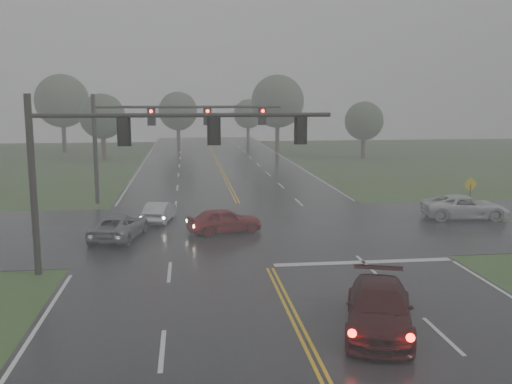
{
  "coord_description": "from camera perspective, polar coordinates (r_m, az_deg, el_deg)",
  "views": [
    {
      "loc": [
        -3.63,
        -10.62,
        7.66
      ],
      "look_at": [
        -0.39,
        16.0,
        3.2
      ],
      "focal_mm": 40.0,
      "sensor_mm": 36.0,
      "label": 1
    }
  ],
  "objects": [
    {
      "name": "main_road",
      "position": [
        31.77,
        -0.18,
        -4.51
      ],
      "size": [
        18.0,
        160.0,
        0.02
      ],
      "primitive_type": "cube",
      "color": "black",
      "rests_on": "ground"
    },
    {
      "name": "cross_street",
      "position": [
        33.7,
        -0.58,
        -3.7
      ],
      "size": [
        120.0,
        14.0,
        0.02
      ],
      "primitive_type": "cube",
      "color": "black",
      "rests_on": "ground"
    },
    {
      "name": "stop_bar",
      "position": [
        27.4,
        10.69,
        -6.97
      ],
      "size": [
        8.5,
        0.5,
        0.01
      ],
      "primitive_type": "cube",
      "color": "beige",
      "rests_on": "ground"
    },
    {
      "name": "sedan_maroon",
      "position": [
        19.94,
        12.13,
        -13.38
      ],
      "size": [
        3.63,
        5.64,
        1.52
      ],
      "primitive_type": "imported",
      "rotation": [
        0.0,
        0.0,
        -0.31
      ],
      "color": "black",
      "rests_on": "ground"
    },
    {
      "name": "sedan_red",
      "position": [
        32.71,
        -3.17,
        -4.12
      ],
      "size": [
        4.52,
        2.68,
        1.44
      ],
      "primitive_type": "imported",
      "rotation": [
        0.0,
        0.0,
        1.82
      ],
      "color": "maroon",
      "rests_on": "ground"
    },
    {
      "name": "sedan_silver",
      "position": [
        36.08,
        -9.59,
        -2.95
      ],
      "size": [
        2.06,
        4.02,
        1.26
      ],
      "primitive_type": "imported",
      "rotation": [
        0.0,
        0.0,
        2.94
      ],
      "color": "#ADAFB5",
      "rests_on": "ground"
    },
    {
      "name": "car_grey",
      "position": [
        32.35,
        -13.5,
        -4.53
      ],
      "size": [
        3.19,
        5.17,
        1.34
      ],
      "primitive_type": "imported",
      "rotation": [
        0.0,
        0.0,
        2.93
      ],
      "color": "slate",
      "rests_on": "ground"
    },
    {
      "name": "pickup_white",
      "position": [
        38.84,
        20.11,
        -2.52
      ],
      "size": [
        5.61,
        3.06,
        1.49
      ],
      "primitive_type": "imported",
      "rotation": [
        0.0,
        0.0,
        1.46
      ],
      "color": "silver",
      "rests_on": "ground"
    },
    {
      "name": "signal_gantry_near",
      "position": [
        25.28,
        -12.85,
        4.22
      ],
      "size": [
        13.11,
        0.34,
        7.83
      ],
      "color": "black",
      "rests_on": "ground"
    },
    {
      "name": "signal_gantry_far",
      "position": [
        42.29,
        -10.21,
        6.42
      ],
      "size": [
        13.7,
        0.4,
        7.91
      ],
      "color": "black",
      "rests_on": "ground"
    },
    {
      "name": "sign_diamond_east",
      "position": [
        40.28,
        20.64,
        0.3
      ],
      "size": [
        1.03,
        0.23,
        2.51
      ],
      "rotation": [
        0.0,
        0.0,
        0.19
      ],
      "color": "black",
      "rests_on": "ground"
    },
    {
      "name": "tree_nw_a",
      "position": [
        72.89,
        -15.12,
        7.31
      ],
      "size": [
        5.55,
        5.55,
        8.15
      ],
      "color": "#382D24",
      "rests_on": "ground"
    },
    {
      "name": "tree_ne_a",
      "position": [
        80.15,
        2.17,
        9.04
      ],
      "size": [
        7.35,
        7.35,
        10.8
      ],
      "color": "#382D24",
      "rests_on": "ground"
    },
    {
      "name": "tree_n_mid",
      "position": [
        87.5,
        -7.81,
        8.01
      ],
      "size": [
        5.82,
        5.82,
        8.54
      ],
      "color": "#382D24",
      "rests_on": "ground"
    },
    {
      "name": "tree_e_near",
      "position": [
        73.7,
        10.75,
        6.99
      ],
      "size": [
        4.89,
        4.89,
        7.18
      ],
      "color": "#382D24",
      "rests_on": "ground"
    },
    {
      "name": "tree_nw_b",
      "position": [
        84.71,
        -18.83,
        8.61
      ],
      "size": [
        7.41,
        7.41,
        10.89
      ],
      "color": "#382D24",
      "rests_on": "ground"
    },
    {
      "name": "tree_n_far",
      "position": [
        98.87,
        -0.8,
        7.8
      ],
      "size": [
        5.01,
        5.01,
        7.36
      ],
      "color": "#382D24",
      "rests_on": "ground"
    }
  ]
}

